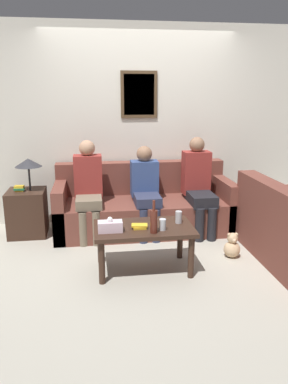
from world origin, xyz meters
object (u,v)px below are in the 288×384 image
couch_main (144,207)px  teddy_bear (232,247)px  person_left (88,187)px  person_middle (146,188)px  wine_bottle (154,221)px  person_right (198,183)px  drinking_glass (163,225)px  coffee_table (144,233)px

couch_main → teddy_bear: (0.82, -1.02, -0.17)m
person_left → person_middle: bearing=-0.3°
wine_bottle → person_right: 1.42m
couch_main → drinking_glass: bearing=-90.0°
person_middle → person_right: person_right is taller
coffee_table → wine_bottle: 0.27m
drinking_glass → person_middle: 1.15m
person_right → teddy_bear: person_right is taller
drinking_glass → person_right: size_ratio=0.09×
drinking_glass → person_middle: person_middle is taller
person_right → teddy_bear: size_ratio=4.27×
coffee_table → teddy_bear: size_ratio=3.48×
wine_bottle → person_right: person_right is taller
couch_main → wine_bottle: (-0.09, -1.35, 0.29)m
person_left → teddy_bear: 1.82m
wine_bottle → person_right: size_ratio=0.26×
coffee_table → person_right: bearing=50.5°
wine_bottle → person_right: (0.77, 1.20, 0.05)m
person_right → wine_bottle: bearing=-122.8°
couch_main → coffee_table: (-0.16, -1.18, 0.10)m
person_left → person_right: (1.37, -0.01, 0.00)m
person_left → person_middle: (0.70, -0.00, -0.04)m
couch_main → person_middle: person_middle is taller
coffee_table → person_left: person_left is taller
coffee_table → drinking_glass: size_ratio=8.84×
wine_bottle → couch_main: bearing=86.0°
teddy_bear → couch_main: bearing=129.0°
couch_main → coffee_table: couch_main is taller
couch_main → person_left: bearing=-168.2°
person_middle → person_left: bearing=179.7°
wine_bottle → person_left: bearing=116.5°
wine_bottle → person_left: person_left is taller
person_left → couch_main: bearing=11.8°
coffee_table → person_middle: (0.17, 1.03, 0.19)m
couch_main → wine_bottle: couch_main is taller
teddy_bear → person_right: bearing=99.6°
drinking_glass → person_right: person_right is taller
couch_main → person_middle: (0.01, -0.15, 0.29)m
couch_main → teddy_bear: 1.32m
couch_main → teddy_bear: bearing=-51.0°
couch_main → drinking_glass: couch_main is taller
person_left → person_right: person_right is taller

